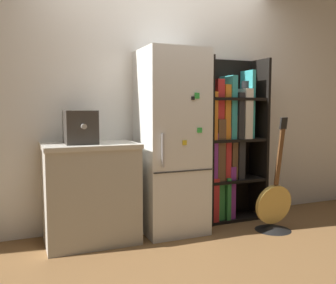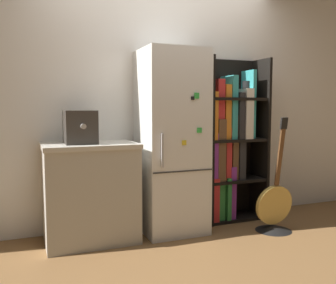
{
  "view_description": "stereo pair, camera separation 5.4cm",
  "coord_description": "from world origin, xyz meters",
  "px_view_note": "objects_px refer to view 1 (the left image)",
  "views": [
    {
      "loc": [
        -1.42,
        -3.17,
        1.22
      ],
      "look_at": [
        -0.04,
        0.15,
        0.88
      ],
      "focal_mm": 40.0,
      "sensor_mm": 36.0,
      "label": 1
    },
    {
      "loc": [
        -1.37,
        -3.19,
        1.22
      ],
      "look_at": [
        -0.04,
        0.15,
        0.88
      ],
      "focal_mm": 40.0,
      "sensor_mm": 36.0,
      "label": 2
    }
  ],
  "objects_px": {
    "espresso_machine": "(80,127)",
    "bookshelf": "(227,143)",
    "guitar": "(274,214)",
    "refrigerator": "(171,142)"
  },
  "relations": [
    {
      "from": "espresso_machine",
      "to": "bookshelf",
      "type": "bearing_deg",
      "value": 5.11
    },
    {
      "from": "refrigerator",
      "to": "espresso_machine",
      "type": "bearing_deg",
      "value": -179.42
    },
    {
      "from": "espresso_machine",
      "to": "refrigerator",
      "type": "bearing_deg",
      "value": 0.58
    },
    {
      "from": "refrigerator",
      "to": "espresso_machine",
      "type": "height_order",
      "value": "refrigerator"
    },
    {
      "from": "bookshelf",
      "to": "espresso_machine",
      "type": "relative_size",
      "value": 5.06
    },
    {
      "from": "guitar",
      "to": "bookshelf",
      "type": "bearing_deg",
      "value": 113.43
    },
    {
      "from": "refrigerator",
      "to": "bookshelf",
      "type": "distance_m",
      "value": 0.72
    },
    {
      "from": "espresso_machine",
      "to": "guitar",
      "type": "xyz_separation_m",
      "value": [
        1.81,
        -0.38,
        -0.88
      ]
    },
    {
      "from": "bookshelf",
      "to": "guitar",
      "type": "height_order",
      "value": "bookshelf"
    },
    {
      "from": "guitar",
      "to": "refrigerator",
      "type": "bearing_deg",
      "value": 157.19
    }
  ]
}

